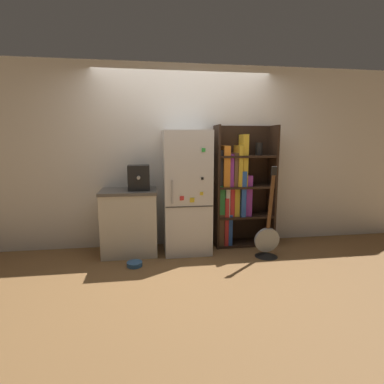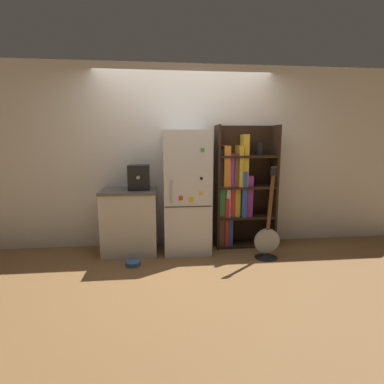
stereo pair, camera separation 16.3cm
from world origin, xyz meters
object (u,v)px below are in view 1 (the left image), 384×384
Objects in this scene: guitar at (267,244)px; pet_bowl at (135,264)px; bookshelf at (237,190)px; espresso_machine at (139,178)px; refrigerator at (186,192)px.

guitar is 1.75m from pet_bowl.
bookshelf reaches higher than espresso_machine.
bookshelf reaches higher than pet_bowl.
pet_bowl is (-1.48, -0.62, -0.80)m from bookshelf.
bookshelf is at bearing 10.98° from refrigerator.
bookshelf is 1.44m from espresso_machine.
pet_bowl is at bearing -98.79° from espresso_machine.
bookshelf is 9.08× the size of pet_bowl.
refrigerator is at bearing 158.34° from guitar.
bookshelf is 1.79m from pet_bowl.
espresso_machine is at bearing -173.50° from bookshelf.
guitar is (1.67, -0.40, -0.88)m from espresso_machine.
refrigerator is 5.01× the size of espresso_machine.
bookshelf reaches higher than refrigerator.
bookshelf reaches higher than guitar.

